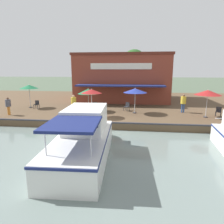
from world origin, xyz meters
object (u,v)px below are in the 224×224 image
(person_near_entrance, at_px, (74,102))
(motorboat_second_along, at_px, (85,137))
(patio_umbrella_by_entrance, at_px, (91,91))
(patio_umbrella_back_row, at_px, (88,91))
(waterfront_restaurant, at_px, (123,77))
(tree_behind_restaurant, at_px, (124,69))
(cafe_chair_mid_patio, at_px, (127,106))
(tree_upstream_bank, at_px, (133,62))
(cafe_chair_far_corner_seat, at_px, (37,104))
(cafe_chair_beside_entrance, at_px, (95,106))
(cafe_chair_under_first_umbrella, at_px, (219,111))
(person_mid_patio, at_px, (8,104))
(patio_umbrella_mid_patio_left, at_px, (208,93))
(patio_umbrella_mid_patio_right, at_px, (29,87))
(person_at_quay_edge, at_px, (183,101))
(patio_umbrella_near_quay_edge, at_px, (135,91))

(person_near_entrance, height_order, motorboat_second_along, motorboat_second_along)
(patio_umbrella_by_entrance, xyz_separation_m, patio_umbrella_back_row, (-2.30, -0.84, -0.25))
(person_near_entrance, bearing_deg, waterfront_restaurant, 157.21)
(person_near_entrance, height_order, tree_behind_restaurant, tree_behind_restaurant)
(cafe_chair_mid_patio, distance_m, motorboat_second_along, 9.82)
(motorboat_second_along, bearing_deg, tree_upstream_bank, 173.92)
(waterfront_restaurant, bearing_deg, motorboat_second_along, -2.94)
(patio_umbrella_by_entrance, distance_m, cafe_chair_mid_patio, 4.54)
(cafe_chair_far_corner_seat, xyz_separation_m, person_near_entrance, (1.66, 4.64, 0.62))
(waterfront_restaurant, xyz_separation_m, motorboat_second_along, (17.75, -0.91, -2.59))
(cafe_chair_beside_entrance, height_order, cafe_chair_under_first_umbrella, same)
(person_near_entrance, bearing_deg, person_mid_patio, -73.89)
(person_near_entrance, distance_m, tree_upstream_bank, 14.60)
(cafe_chair_far_corner_seat, bearing_deg, patio_umbrella_mid_patio_left, 82.71)
(patio_umbrella_mid_patio_right, bearing_deg, person_at_quay_edge, 87.65)
(patio_umbrella_by_entrance, xyz_separation_m, cafe_chair_beside_entrance, (-2.62, -0.25, -1.76))
(cafe_chair_under_first_umbrella, bearing_deg, cafe_chair_mid_patio, -100.47)
(patio_umbrella_mid_patio_left, height_order, cafe_chair_far_corner_seat, patio_umbrella_mid_patio_left)
(patio_umbrella_mid_patio_left, distance_m, person_near_entrance, 12.05)
(waterfront_restaurant, relative_size, person_mid_patio, 7.35)
(cafe_chair_far_corner_seat, bearing_deg, tree_upstream_bank, 138.34)
(tree_behind_restaurant, bearing_deg, cafe_chair_under_first_umbrella, 30.69)
(patio_umbrella_near_quay_edge, bearing_deg, person_at_quay_edge, 100.20)
(person_mid_patio, relative_size, motorboat_second_along, 0.21)
(patio_umbrella_mid_patio_left, bearing_deg, person_near_entrance, -92.21)
(cafe_chair_mid_patio, bearing_deg, patio_umbrella_by_entrance, -45.20)
(patio_umbrella_mid_patio_left, bearing_deg, patio_umbrella_mid_patio_right, -98.11)
(patio_umbrella_by_entrance, bearing_deg, cafe_chair_far_corner_seat, -114.37)
(person_mid_patio, bearing_deg, cafe_chair_far_corner_seat, 162.98)
(cafe_chair_mid_patio, bearing_deg, motorboat_second_along, -10.95)
(patio_umbrella_by_entrance, distance_m, person_near_entrance, 2.73)
(cafe_chair_mid_patio, distance_m, person_at_quay_edge, 5.48)
(waterfront_restaurant, bearing_deg, person_at_quay_edge, 37.54)
(patio_umbrella_mid_patio_left, height_order, person_mid_patio, patio_umbrella_mid_patio_left)
(cafe_chair_under_first_umbrella, xyz_separation_m, tree_upstream_bank, (-12.88, -7.84, 4.70))
(patio_umbrella_back_row, height_order, tree_upstream_bank, tree_upstream_bank)
(patio_umbrella_near_quay_edge, xyz_separation_m, person_near_entrance, (0.54, -5.81, -1.07))
(cafe_chair_beside_entrance, relative_size, person_near_entrance, 0.49)
(cafe_chair_beside_entrance, distance_m, cafe_chair_under_first_umbrella, 11.49)
(cafe_chair_under_first_umbrella, relative_size, tree_behind_restaurant, 0.14)
(motorboat_second_along, xyz_separation_m, tree_upstream_bank, (-21.01, 2.24, 4.73))
(waterfront_restaurant, distance_m, tree_behind_restaurant, 6.47)
(waterfront_restaurant, height_order, patio_umbrella_near_quay_edge, waterfront_restaurant)
(patio_umbrella_mid_patio_right, relative_size, person_mid_patio, 1.54)
(cafe_chair_under_first_umbrella, bearing_deg, patio_umbrella_near_quay_edge, -93.75)
(cafe_chair_mid_patio, bearing_deg, patio_umbrella_near_quay_edge, 37.55)
(patio_umbrella_mid_patio_left, height_order, cafe_chair_mid_patio, patio_umbrella_mid_patio_left)
(patio_umbrella_near_quay_edge, bearing_deg, cafe_chair_mid_patio, -142.45)
(patio_umbrella_near_quay_edge, bearing_deg, motorboat_second_along, -17.15)
(patio_umbrella_by_entrance, relative_size, person_at_quay_edge, 1.38)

